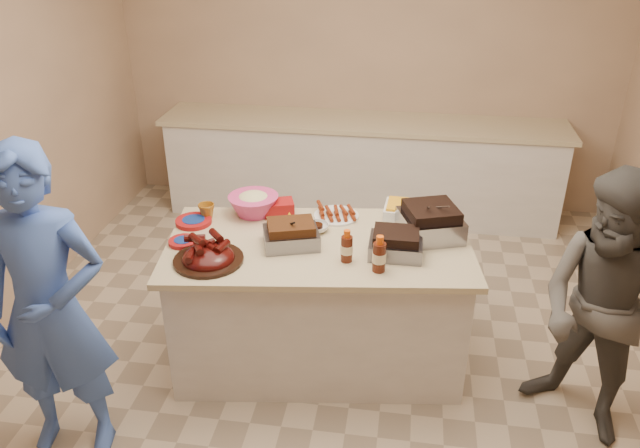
# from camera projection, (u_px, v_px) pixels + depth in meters

# --- Properties ---
(room) EXTENTS (4.50, 5.00, 2.70)m
(room) POSITION_uv_depth(u_px,v_px,m) (328.00, 361.00, 4.00)
(room) COLOR tan
(room) RESTS_ON ground
(back_counter) EXTENTS (3.60, 0.64, 0.90)m
(back_counter) POSITION_uv_depth(u_px,v_px,m) (361.00, 167.00, 5.73)
(back_counter) COLOR silver
(back_counter) RESTS_ON ground
(island) EXTENTS (1.89, 1.16, 0.84)m
(island) POSITION_uv_depth(u_px,v_px,m) (319.00, 357.00, 4.04)
(island) COLOR silver
(island) RESTS_ON ground
(rib_platter) EXTENTS (0.43, 0.43, 0.16)m
(rib_platter) POSITION_uv_depth(u_px,v_px,m) (209.00, 261.00, 3.46)
(rib_platter) COLOR #410906
(rib_platter) RESTS_ON island
(pulled_pork_tray) EXTENTS (0.37, 0.32, 0.09)m
(pulled_pork_tray) POSITION_uv_depth(u_px,v_px,m) (291.00, 245.00, 3.63)
(pulled_pork_tray) COLOR #47230F
(pulled_pork_tray) RESTS_ON island
(brisket_tray) EXTENTS (0.30, 0.25, 0.09)m
(brisket_tray) POSITION_uv_depth(u_px,v_px,m) (395.00, 254.00, 3.54)
(brisket_tray) COLOR black
(brisket_tray) RESTS_ON island
(roasting_pan) EXTENTS (0.43, 0.43, 0.13)m
(roasting_pan) POSITION_uv_depth(u_px,v_px,m) (429.00, 236.00, 3.73)
(roasting_pan) COLOR gray
(roasting_pan) RESTS_ON island
(coleslaw_bowl) EXTENTS (0.36, 0.36, 0.22)m
(coleslaw_bowl) POSITION_uv_depth(u_px,v_px,m) (254.00, 214.00, 3.98)
(coleslaw_bowl) COLOR #C63673
(coleslaw_bowl) RESTS_ON island
(sausage_plate) EXTENTS (0.35, 0.35, 0.05)m
(sausage_plate) POSITION_uv_depth(u_px,v_px,m) (336.00, 217.00, 3.95)
(sausage_plate) COLOR silver
(sausage_plate) RESTS_ON island
(mac_cheese_dish) EXTENTS (0.33, 0.25, 0.09)m
(mac_cheese_dish) POSITION_uv_depth(u_px,v_px,m) (410.00, 215.00, 3.97)
(mac_cheese_dish) COLOR #F2AB19
(mac_cheese_dish) RESTS_ON island
(bbq_bottle_a) EXTENTS (0.07, 0.07, 0.19)m
(bbq_bottle_a) POSITION_uv_depth(u_px,v_px,m) (346.00, 261.00, 3.47)
(bbq_bottle_a) COLOR #43170B
(bbq_bottle_a) RESTS_ON island
(bbq_bottle_b) EXTENTS (0.08, 0.08, 0.21)m
(bbq_bottle_b) POSITION_uv_depth(u_px,v_px,m) (378.00, 271.00, 3.38)
(bbq_bottle_b) COLOR #43170B
(bbq_bottle_b) RESTS_ON island
(mustard_bottle) EXTENTS (0.05, 0.05, 0.12)m
(mustard_bottle) POSITION_uv_depth(u_px,v_px,m) (290.00, 229.00, 3.81)
(mustard_bottle) COLOR #F6B008
(mustard_bottle) RESTS_ON island
(sauce_bowl) EXTENTS (0.15, 0.06, 0.15)m
(sauce_bowl) POSITION_uv_depth(u_px,v_px,m) (317.00, 231.00, 3.78)
(sauce_bowl) COLOR silver
(sauce_bowl) RESTS_ON island
(plate_stack_large) EXTENTS (0.25, 0.25, 0.03)m
(plate_stack_large) POSITION_uv_depth(u_px,v_px,m) (194.00, 223.00, 3.87)
(plate_stack_large) COLOR maroon
(plate_stack_large) RESTS_ON island
(plate_stack_small) EXTENTS (0.19, 0.19, 0.02)m
(plate_stack_small) POSITION_uv_depth(u_px,v_px,m) (183.00, 243.00, 3.64)
(plate_stack_small) COLOR maroon
(plate_stack_small) RESTS_ON island
(plastic_cup) EXTENTS (0.12, 0.11, 0.10)m
(plastic_cup) POSITION_uv_depth(u_px,v_px,m) (207.00, 218.00, 3.94)
(plastic_cup) COLOR #925A15
(plastic_cup) RESTS_ON island
(basket_stack) EXTENTS (0.22, 0.19, 0.09)m
(basket_stack) POSITION_uv_depth(u_px,v_px,m) (279.00, 214.00, 3.98)
(basket_stack) COLOR maroon
(basket_stack) RESTS_ON island
(guest_blue) EXTENTS (0.87, 1.78, 0.41)m
(guest_blue) POSITION_uv_depth(u_px,v_px,m) (80.00, 438.00, 3.42)
(guest_blue) COLOR #4166C6
(guest_blue) RESTS_ON ground
(guest_gray) EXTENTS (1.56, 1.63, 0.58)m
(guest_gray) POSITION_uv_depth(u_px,v_px,m) (578.00, 422.00, 3.53)
(guest_gray) COLOR #55514C
(guest_gray) RESTS_ON ground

